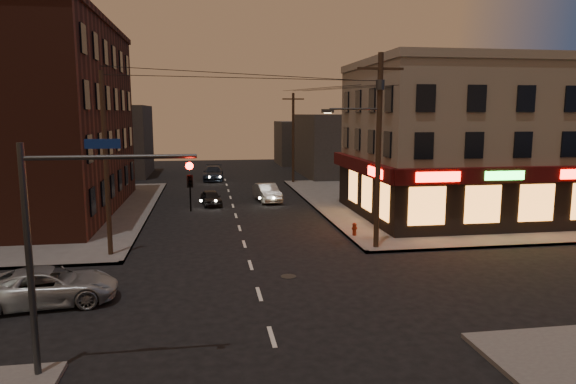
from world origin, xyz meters
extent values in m
plane|color=black|center=(0.00, 0.00, 0.00)|extent=(120.00, 120.00, 0.00)
cube|color=#514F4C|center=(18.00, 19.00, 0.07)|extent=(24.00, 28.00, 0.15)
cube|color=gray|center=(16.00, 13.50, 5.15)|extent=(15.00, 12.00, 10.00)
cube|color=gray|center=(16.00, 13.50, 10.40)|extent=(15.20, 12.20, 0.50)
cube|color=black|center=(16.00, 7.55, 1.85)|extent=(15.12, 0.25, 3.40)
cube|color=black|center=(8.55, 13.50, 1.85)|extent=(0.25, 12.12, 3.40)
cube|color=#3F0A0A|center=(16.00, 7.25, 3.65)|extent=(15.60, 0.50, 0.90)
cube|color=#3F0A0A|center=(8.25, 13.50, 3.65)|extent=(0.50, 12.60, 0.90)
cube|color=#FF140C|center=(10.70, 6.98, 3.65)|extent=(2.60, 0.06, 0.55)
cube|color=#26FF3F|center=(14.70, 6.98, 3.65)|extent=(2.40, 0.06, 0.50)
cube|color=#FF140C|center=(7.98, 9.70, 3.65)|extent=(0.06, 2.60, 0.55)
cube|color=#FF9338|center=(15.40, 7.40, 1.95)|extent=(12.40, 0.08, 2.20)
cube|color=#FF9338|center=(8.40, 12.50, 1.95)|extent=(0.08, 8.40, 2.20)
cube|color=#482117|center=(-14.50, 19.00, 6.65)|extent=(12.00, 20.00, 13.00)
cube|color=#3F3D3A|center=(14.00, 38.00, 3.50)|extent=(10.00, 12.00, 7.00)
cube|color=#3F3D3A|center=(-13.00, 42.00, 4.00)|extent=(9.00, 10.00, 8.00)
cube|color=#3F3D3A|center=(12.00, 52.00, 3.00)|extent=(8.00, 8.00, 6.00)
cylinder|color=#382619|center=(6.80, 5.80, 5.15)|extent=(0.28, 0.28, 10.00)
cube|color=#382619|center=(6.80, 5.80, 9.35)|extent=(2.40, 0.12, 0.12)
cylinder|color=#333538|center=(6.80, 5.80, 8.55)|extent=(0.44, 0.44, 0.50)
cylinder|color=#333538|center=(5.50, 5.80, 7.35)|extent=(2.60, 0.10, 0.10)
cube|color=#333538|center=(4.10, 5.80, 7.25)|extent=(0.60, 0.25, 0.18)
cube|color=#FFD88C|center=(4.10, 5.80, 7.15)|extent=(0.35, 0.15, 0.04)
cylinder|color=#382619|center=(6.80, 32.00, 4.65)|extent=(0.26, 0.26, 9.00)
cylinder|color=#382619|center=(-6.80, 6.50, 4.65)|extent=(0.24, 0.24, 9.00)
cylinder|color=#333538|center=(-6.60, -5.60, 3.20)|extent=(0.18, 0.18, 6.40)
cylinder|color=#333538|center=(-4.40, -5.60, 6.00)|extent=(4.40, 0.12, 0.12)
imported|color=black|center=(-2.40, -5.60, 5.50)|extent=(0.16, 0.20, 1.00)
sphere|color=#FF0C05|center=(-2.40, -5.72, 5.75)|extent=(0.20, 0.20, 0.20)
cube|color=navy|center=(-4.60, -5.60, 6.35)|extent=(0.90, 0.05, 0.25)
imported|color=gray|center=(-7.94, 0.20, 0.70)|extent=(5.25, 2.88, 1.39)
imported|color=black|center=(-1.67, 20.51, 0.59)|extent=(1.84, 3.63, 1.18)
imported|color=gray|center=(2.87, 21.58, 0.72)|extent=(2.09, 4.53, 1.44)
imported|color=black|center=(-1.26, 36.00, 0.75)|extent=(2.31, 5.24, 1.50)
cylinder|color=maroon|center=(6.40, 8.45, 0.45)|extent=(0.28, 0.28, 0.60)
sphere|color=maroon|center=(6.40, 8.45, 0.78)|extent=(0.24, 0.24, 0.24)
cylinder|color=maroon|center=(6.40, 8.45, 0.57)|extent=(0.34, 0.23, 0.12)
cylinder|color=maroon|center=(6.40, 8.45, 0.57)|extent=(0.23, 0.34, 0.12)
camera|label=1|loc=(-1.95, -19.51, 7.13)|focal=32.00mm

